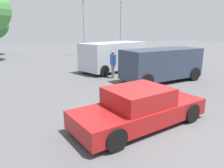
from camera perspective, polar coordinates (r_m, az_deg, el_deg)
name	(u,v)px	position (r m, az deg, el deg)	size (l,w,h in m)	color
ground_plane	(149,123)	(7.22, 10.00, -10.28)	(80.00, 80.00, 0.00)	#515154
sedan_foreground	(140,108)	(6.82, 7.46, -6.47)	(4.66, 2.30, 1.25)	maroon
van_white	(113,56)	(15.64, 0.39, 7.69)	(5.40, 3.56, 2.09)	#B2B7C1
suv_dark	(161,64)	(12.79, 13.22, 5.38)	(4.94, 2.31, 1.91)	#2D384C
pedestrian	(113,62)	(13.25, 0.27, 6.05)	(0.27, 0.57, 1.75)	gray
light_post_near	(84,16)	(25.04, -7.70, 17.69)	(0.44, 0.44, 6.54)	gray
light_post_mid	(121,17)	(28.08, 2.39, 17.72)	(0.44, 0.44, 6.77)	gray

